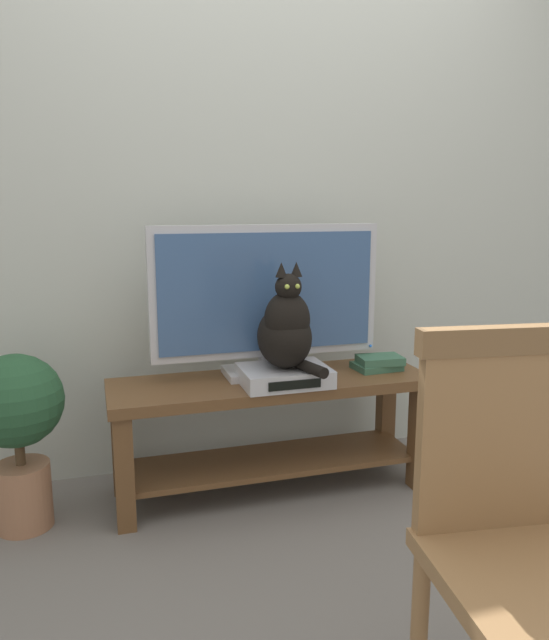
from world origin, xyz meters
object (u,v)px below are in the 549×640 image
tv_stand (271,413)px  wooden_chair (533,524)px  tv (266,297)px  media_box (284,375)px  book_stack (378,363)px  cat (286,329)px  potted_plant (17,421)px

tv_stand → wooden_chair: bearing=-83.1°
tv → wooden_chair: 1.47m
media_box → tv: bearing=102.0°
media_box → book_stack: 0.46m
tv → wooden_chair: tv is taller
tv_stand → wooden_chair: 1.39m
tv_stand → cat: 0.39m
tv_stand → potted_plant: bearing=-178.7°
tv → cat: bearing=-78.6°
tv → wooden_chair: (0.16, -1.43, -0.27)m
wooden_chair → book_stack: 1.41m
tv_stand → tv: size_ratio=1.37×
cat → book_stack: 0.51m
tv → book_stack: (0.49, -0.06, -0.30)m
tv_stand → tv: 0.49m
tv → media_box: bearing=-78.0°
media_box → wooden_chair: size_ratio=0.37×
tv_stand → wooden_chair: (0.17, -1.37, 0.21)m
tv_stand → potted_plant: (-0.98, -0.02, 0.08)m
wooden_chair → book_stack: bearing=76.7°
book_stack → potted_plant: (-1.47, -0.02, -0.10)m
media_box → cat: bearing=-85.4°
tv → media_box: tv is taller
tv → book_stack: bearing=-7.5°
wooden_chair → tv_stand: bearing=96.9°
wooden_chair → media_box: bearing=95.9°
cat → book_stack: bearing=12.1°
tv_stand → cat: (0.03, -0.10, 0.38)m
tv → potted_plant: (-0.98, -0.09, -0.41)m
wooden_chair → potted_plant: (-1.14, 1.35, -0.13)m
cat → wooden_chair: bearing=-84.0°
wooden_chair → tv: bearing=96.6°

